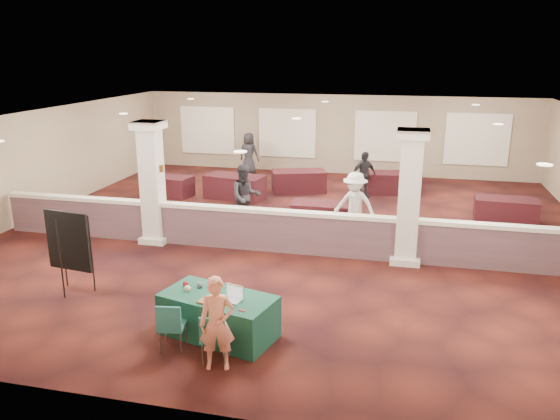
% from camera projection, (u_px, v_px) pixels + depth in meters
% --- Properties ---
extents(ground, '(16.00, 16.00, 0.00)m').
position_uv_depth(ground, '(295.00, 233.00, 15.23)').
color(ground, '#481812').
rests_on(ground, ground).
extents(wall_back, '(16.00, 0.04, 3.20)m').
position_uv_depth(wall_back, '(335.00, 135.00, 22.25)').
color(wall_back, '#846E5B').
rests_on(wall_back, ground).
extents(wall_front, '(16.00, 0.04, 3.20)m').
position_uv_depth(wall_front, '(176.00, 308.00, 7.30)').
color(wall_front, '#846E5B').
rests_on(wall_front, ground).
extents(wall_left, '(0.04, 16.00, 3.20)m').
position_uv_depth(wall_left, '(38.00, 164.00, 16.52)').
color(wall_left, '#846E5B').
rests_on(wall_left, ground).
extents(ceiling, '(16.00, 16.00, 0.02)m').
position_uv_depth(ceiling, '(296.00, 118.00, 14.32)').
color(ceiling, silver).
rests_on(ceiling, wall_back).
extents(partition_wall, '(15.60, 0.28, 1.10)m').
position_uv_depth(partition_wall, '(284.00, 231.00, 13.66)').
color(partition_wall, '#52373F').
rests_on(partition_wall, ground).
extents(column_left, '(0.72, 0.72, 3.20)m').
position_uv_depth(column_left, '(152.00, 182.00, 14.13)').
color(column_left, silver).
rests_on(column_left, ground).
extents(column_right, '(0.72, 0.72, 3.20)m').
position_uv_depth(column_right, '(409.00, 196.00, 12.71)').
color(column_right, silver).
rests_on(column_right, ground).
extents(sconce_left, '(0.12, 0.12, 0.18)m').
position_uv_depth(sconce_left, '(141.00, 167.00, 14.09)').
color(sconce_left, brown).
rests_on(sconce_left, column_left).
extents(sconce_right, '(0.12, 0.12, 0.18)m').
position_uv_depth(sconce_right, '(161.00, 168.00, 13.96)').
color(sconce_right, brown).
rests_on(sconce_right, column_left).
extents(near_table, '(2.19, 1.47, 0.77)m').
position_uv_depth(near_table, '(219.00, 315.00, 9.69)').
color(near_table, '#103D30').
rests_on(near_table, ground).
extents(conf_chair_main, '(0.48, 0.48, 0.87)m').
position_uv_depth(conf_chair_main, '(214.00, 335.00, 8.75)').
color(conf_chair_main, '#205F5C').
rests_on(conf_chair_main, ground).
extents(conf_chair_side, '(0.50, 0.50, 0.87)m').
position_uv_depth(conf_chair_side, '(171.00, 323.00, 9.14)').
color(conf_chair_side, '#205F5C').
rests_on(conf_chair_side, ground).
extents(easel_board, '(1.05, 0.57, 1.78)m').
position_uv_depth(easel_board, '(68.00, 242.00, 11.19)').
color(easel_board, black).
rests_on(easel_board, ground).
extents(woman, '(0.64, 0.51, 1.56)m').
position_uv_depth(woman, '(217.00, 324.00, 8.58)').
color(woman, '#F28569').
rests_on(woman, ground).
extents(far_table_front_left, '(1.83, 1.11, 0.70)m').
position_uv_depth(far_table_front_left, '(168.00, 186.00, 19.06)').
color(far_table_front_left, black).
rests_on(far_table_front_left, ground).
extents(far_table_front_center, '(1.75, 0.89, 0.71)m').
position_uv_depth(far_table_front_center, '(322.00, 215.00, 15.72)').
color(far_table_front_center, black).
rests_on(far_table_front_center, ground).
extents(far_table_front_right, '(1.81, 0.99, 0.71)m').
position_uv_depth(far_table_front_right, '(506.00, 210.00, 16.13)').
color(far_table_front_right, black).
rests_on(far_table_front_right, ground).
extents(far_table_back_left, '(2.14, 1.36, 0.80)m').
position_uv_depth(far_table_back_left, '(235.00, 187.00, 18.71)').
color(far_table_back_left, black).
rests_on(far_table_back_left, ground).
extents(far_table_back_center, '(2.09, 1.51, 0.76)m').
position_uv_depth(far_table_back_center, '(299.00, 181.00, 19.61)').
color(far_table_back_center, black).
rests_on(far_table_back_center, ground).
extents(far_table_back_right, '(1.97, 1.21, 0.75)m').
position_uv_depth(far_table_back_right, '(393.00, 183.00, 19.41)').
color(far_table_back_right, black).
rests_on(far_table_back_right, ground).
extents(attendee_a, '(1.00, 0.84, 1.83)m').
position_uv_depth(attendee_a, '(245.00, 197.00, 15.48)').
color(attendee_a, black).
rests_on(attendee_a, ground).
extents(attendee_b, '(1.26, 0.79, 1.82)m').
position_uv_depth(attendee_b, '(355.00, 206.00, 14.62)').
color(attendee_b, silver).
rests_on(attendee_b, ground).
extents(attendee_c, '(1.02, 0.92, 1.60)m').
position_uv_depth(attendee_c, '(364.00, 175.00, 18.72)').
color(attendee_c, black).
rests_on(attendee_c, ground).
extents(attendee_d, '(0.89, 0.57, 1.70)m').
position_uv_depth(attendee_d, '(249.00, 154.00, 22.25)').
color(attendee_d, black).
rests_on(attendee_d, ground).
extents(laptop_base, '(0.40, 0.32, 0.02)m').
position_uv_depth(laptop_base, '(231.00, 300.00, 9.39)').
color(laptop_base, silver).
rests_on(laptop_base, near_table).
extents(laptop_screen, '(0.34, 0.10, 0.23)m').
position_uv_depth(laptop_screen, '(235.00, 291.00, 9.46)').
color(laptop_screen, silver).
rests_on(laptop_screen, near_table).
extents(screen_glow, '(0.31, 0.08, 0.20)m').
position_uv_depth(screen_glow, '(235.00, 292.00, 9.46)').
color(screen_glow, silver).
rests_on(screen_glow, near_table).
extents(knitting, '(0.49, 0.41, 0.03)m').
position_uv_depth(knitting, '(212.00, 301.00, 9.33)').
color(knitting, '#AB611B').
rests_on(knitting, near_table).
extents(yarn_cream, '(0.12, 0.12, 0.12)m').
position_uv_depth(yarn_cream, '(187.00, 288.00, 9.73)').
color(yarn_cream, beige).
rests_on(yarn_cream, near_table).
extents(yarn_red, '(0.11, 0.11, 0.11)m').
position_uv_depth(yarn_red, '(186.00, 284.00, 9.94)').
color(yarn_red, '#5F1317').
rests_on(yarn_red, near_table).
extents(yarn_grey, '(0.11, 0.11, 0.11)m').
position_uv_depth(yarn_grey, '(200.00, 285.00, 9.88)').
color(yarn_grey, '#505055').
rests_on(yarn_grey, near_table).
extents(scissors, '(0.13, 0.06, 0.01)m').
position_uv_depth(scissors, '(242.00, 310.00, 9.02)').
color(scissors, red).
rests_on(scissors, near_table).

